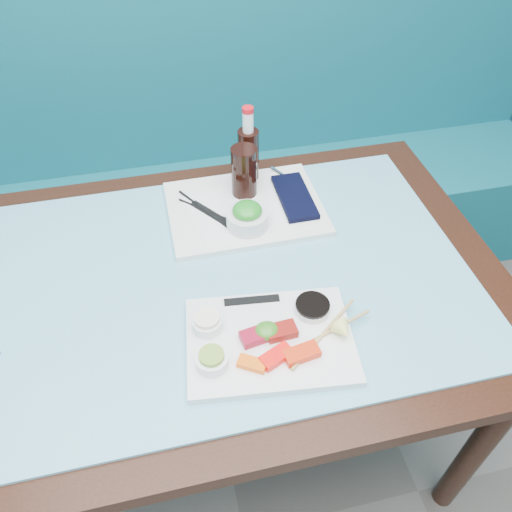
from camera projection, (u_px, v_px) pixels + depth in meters
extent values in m
cube|color=#115F6C|center=(187.00, 230.00, 2.06)|extent=(3.00, 0.55, 0.45)
cube|color=#115F6C|center=(167.00, 98.00, 1.87)|extent=(3.00, 0.12, 0.95)
cube|color=black|center=(208.00, 287.00, 1.18)|extent=(1.40, 0.90, 0.04)
cylinder|color=black|center=(478.00, 447.00, 1.29)|extent=(0.06, 0.06, 0.71)
cylinder|color=black|center=(7.00, 311.00, 1.60)|extent=(0.06, 0.06, 0.71)
cylinder|color=black|center=(370.00, 250.00, 1.79)|extent=(0.06, 0.06, 0.71)
cube|color=#66B2CD|center=(208.00, 280.00, 1.16)|extent=(1.22, 0.76, 0.01)
cube|color=white|center=(270.00, 341.00, 1.02)|extent=(0.37, 0.28, 0.02)
cube|color=#FF600A|center=(252.00, 364.00, 0.97)|extent=(0.06, 0.05, 0.01)
cube|color=#FF100A|center=(276.00, 356.00, 0.98)|extent=(0.07, 0.06, 0.02)
cube|color=red|center=(302.00, 353.00, 0.98)|extent=(0.08, 0.05, 0.02)
cube|color=maroon|center=(255.00, 336.00, 1.01)|extent=(0.06, 0.05, 0.02)
cube|color=maroon|center=(281.00, 331.00, 1.02)|extent=(0.06, 0.04, 0.02)
ellipsoid|color=#33761B|center=(267.00, 331.00, 1.01)|extent=(0.06, 0.06, 0.03)
cylinder|color=white|center=(212.00, 361.00, 0.96)|extent=(0.07, 0.07, 0.03)
cylinder|color=#7BA535|center=(211.00, 355.00, 0.95)|extent=(0.05, 0.05, 0.01)
cylinder|color=white|center=(207.00, 324.00, 1.03)|extent=(0.07, 0.07, 0.03)
cylinder|color=white|center=(207.00, 318.00, 1.01)|extent=(0.06, 0.06, 0.01)
cylinder|color=silver|center=(312.00, 308.00, 1.06)|extent=(0.08, 0.08, 0.02)
cylinder|color=black|center=(313.00, 305.00, 1.05)|extent=(0.09, 0.09, 0.01)
cone|color=#FFF878|center=(344.00, 331.00, 1.00)|extent=(0.05, 0.04, 0.04)
cube|color=black|center=(252.00, 300.00, 1.09)|extent=(0.12, 0.03, 0.00)
cylinder|color=tan|center=(324.00, 333.00, 1.02)|extent=(0.18, 0.14, 0.01)
cylinder|color=tan|center=(329.00, 332.00, 1.02)|extent=(0.20, 0.07, 0.01)
cube|color=white|center=(245.00, 208.00, 1.32)|extent=(0.40, 0.30, 0.02)
cube|color=white|center=(245.00, 206.00, 1.32)|extent=(0.32, 0.26, 0.00)
cylinder|color=silver|center=(247.00, 219.00, 1.25)|extent=(0.12, 0.12, 0.04)
ellipsoid|color=#1F8720|center=(247.00, 210.00, 1.23)|extent=(0.09, 0.09, 0.04)
cylinder|color=black|center=(244.00, 172.00, 1.31)|extent=(0.09, 0.09, 0.14)
cube|color=black|center=(294.00, 197.00, 1.33)|extent=(0.08, 0.19, 0.01)
cylinder|color=silver|center=(282.00, 175.00, 1.40)|extent=(0.05, 0.08, 0.01)
cylinder|color=black|center=(209.00, 213.00, 1.29)|extent=(0.13, 0.22, 0.01)
cylinder|color=black|center=(212.00, 213.00, 1.29)|extent=(0.15, 0.15, 0.01)
cube|color=black|center=(210.00, 213.00, 1.29)|extent=(0.10, 0.12, 0.00)
cylinder|color=black|center=(248.00, 157.00, 1.36)|extent=(0.07, 0.07, 0.16)
cylinder|color=white|center=(248.00, 122.00, 1.28)|extent=(0.04, 0.04, 0.06)
cylinder|color=red|center=(248.00, 110.00, 1.26)|extent=(0.04, 0.04, 0.01)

